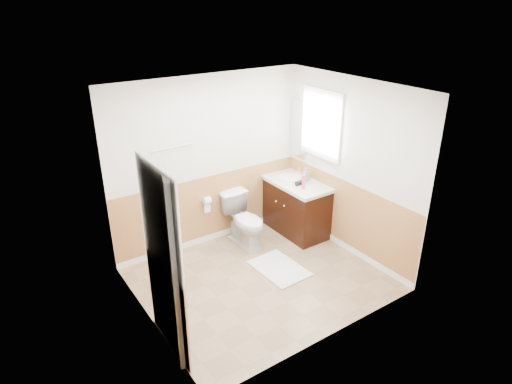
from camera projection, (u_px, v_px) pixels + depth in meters
floor at (260, 279)px, 5.87m from camera, size 3.00×3.00×0.00m
ceiling at (261, 90)px, 4.85m from camera, size 3.00×3.00×0.00m
wall_back at (209, 163)px, 6.34m from camera, size 3.00×0.00×3.00m
wall_front at (336, 238)px, 4.38m from camera, size 3.00×0.00×3.00m
wall_left at (142, 227)px, 4.59m from camera, size 0.00×3.00×3.00m
wall_right at (350, 168)px, 6.13m from camera, size 0.00×3.00×3.00m
wainscot_back at (212, 210)px, 6.64m from camera, size 3.00×0.00×3.00m
wainscot_front at (330, 299)px, 4.70m from camera, size 3.00×0.00×3.00m
wainscot_left at (150, 286)px, 4.90m from camera, size 0.00×2.60×2.60m
wainscot_right at (344, 217)px, 6.43m from camera, size 0.00×2.60×2.60m
toilet at (245, 220)px, 6.58m from camera, size 0.45×0.77×0.77m
bath_mat at (279, 268)px, 6.09m from camera, size 0.58×0.82×0.02m
vanity_cabinet at (295, 208)px, 6.93m from camera, size 0.55×1.10×0.80m
vanity_knob_left at (284, 206)px, 6.64m from camera, size 0.03×0.03×0.03m
vanity_knob_right at (276, 201)px, 6.79m from camera, size 0.03×0.03×0.03m
countertop at (296, 183)px, 6.75m from camera, size 0.60×1.15×0.05m
sink_basin at (290, 177)px, 6.85m from camera, size 0.36×0.36×0.02m
faucet at (299, 171)px, 6.92m from camera, size 0.02×0.02×0.14m
lotion_bottle at (304, 182)px, 6.43m from camera, size 0.05×0.05×0.22m
soap_dispenser at (306, 174)px, 6.71m from camera, size 0.13×0.13×0.21m
hair_dryer_body at (300, 183)px, 6.60m from camera, size 0.14×0.07×0.07m
hair_dryer_handle at (297, 184)px, 6.62m from camera, size 0.03×0.03×0.07m
mirror_panel at (299, 129)px, 6.83m from camera, size 0.02×0.35×0.90m
window_frame at (321, 124)px, 6.36m from camera, size 0.04×0.80×1.00m
window_glass at (322, 124)px, 6.36m from camera, size 0.01×0.70×0.90m
door at (171, 262)px, 4.40m from camera, size 0.29×0.78×2.04m
door_frame at (164, 264)px, 4.35m from camera, size 0.02×0.92×2.10m
door_knob at (164, 252)px, 4.70m from camera, size 0.06×0.06×0.06m
towel_bar at (173, 147)px, 5.88m from camera, size 0.62×0.02×0.02m
tp_holder_bar at (207, 201)px, 6.46m from camera, size 0.14×0.02×0.02m
tp_roll at (207, 201)px, 6.46m from camera, size 0.10×0.11×0.11m
tp_sheet at (207, 207)px, 6.51m from camera, size 0.10×0.01×0.16m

